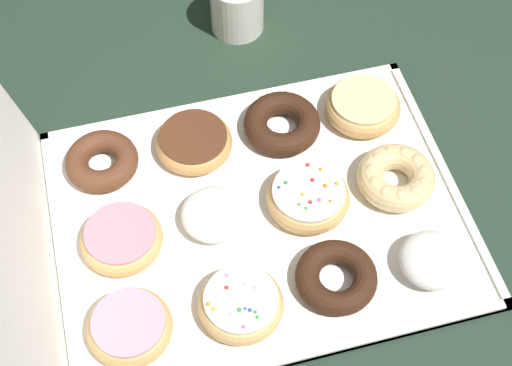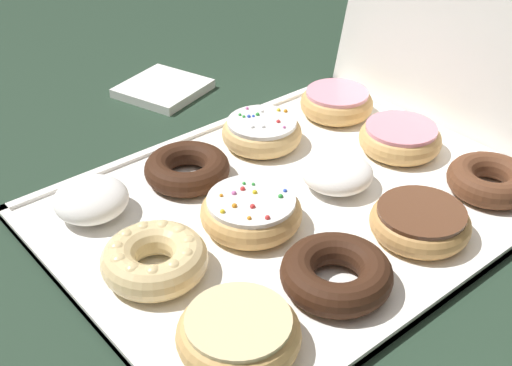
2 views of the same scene
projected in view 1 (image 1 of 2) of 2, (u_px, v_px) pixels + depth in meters
The scene contains 15 objects.
ground_plane at pixel (260, 219), 1.08m from camera, with size 3.00×3.00×0.00m, color #233828.
donut_box at pixel (260, 217), 1.07m from camera, with size 0.44×0.58×0.01m.
powdered_filled_donut_0 at pixel (432, 260), 1.00m from camera, with size 0.09×0.09×0.04m.
cruller_donut_1 at pixel (396, 178), 1.08m from camera, with size 0.11×0.11×0.04m.
glazed_ring_donut_2 at pixel (363, 106), 1.15m from camera, with size 0.12×0.12×0.04m.
chocolate_cake_ring_donut_3 at pixel (336, 277), 0.99m from camera, with size 0.11×0.11×0.03m.
sprinkle_donut_4 at pixel (307, 195), 1.06m from camera, with size 0.12×0.12×0.04m.
chocolate_cake_ring_donut_5 at pixel (282, 124), 1.14m from camera, with size 0.12×0.12×0.04m.
sprinkle_donut_6 at pixel (241, 304), 0.97m from camera, with size 0.11×0.11×0.04m.
powdered_filled_donut_7 at pixel (214, 214), 1.04m from camera, with size 0.09×0.09×0.04m.
chocolate_frosted_donut_8 at pixel (194, 142), 1.12m from camera, with size 0.12×0.12×0.03m.
pink_frosted_donut_9 at pixel (130, 327), 0.95m from camera, with size 0.11×0.11×0.04m.
pink_frosted_donut_10 at pixel (122, 240), 1.02m from camera, with size 0.11×0.11×0.04m.
chocolate_cake_ring_donut_11 at pixel (102, 161), 1.10m from camera, with size 0.11×0.11×0.03m.
coffee_mug at pixel (237, 4), 1.25m from camera, with size 0.11×0.09×0.09m.
Camera 1 is at (-0.53, 0.15, 0.92)m, focal length 52.46 mm.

